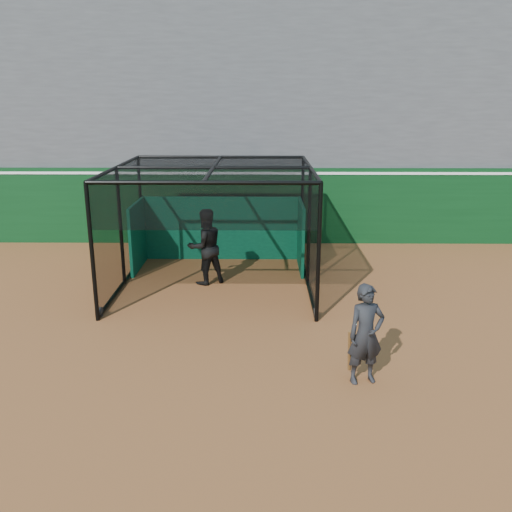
{
  "coord_description": "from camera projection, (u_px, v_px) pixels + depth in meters",
  "views": [
    {
      "loc": [
        0.68,
        -9.28,
        4.72
      ],
      "look_at": [
        0.57,
        2.0,
        1.4
      ],
      "focal_mm": 38.0,
      "sensor_mm": 36.0,
      "label": 1
    }
  ],
  "objects": [
    {
      "name": "ground",
      "position": [
        225.0,
        357.0,
        10.24
      ],
      "size": [
        120.0,
        120.0,
        0.0
      ],
      "primitive_type": "plane",
      "color": "brown",
      "rests_on": "ground"
    },
    {
      "name": "outfield_wall",
      "position": [
        241.0,
        204.0,
        18.03
      ],
      "size": [
        50.0,
        0.5,
        2.5
      ],
      "color": "#093313",
      "rests_on": "ground"
    },
    {
      "name": "grandstand",
      "position": [
        244.0,
        104.0,
        20.75
      ],
      "size": [
        50.0,
        7.85,
        8.95
      ],
      "color": "#4C4C4F",
      "rests_on": "ground"
    },
    {
      "name": "batting_cage",
      "position": [
        215.0,
        228.0,
        13.81
      ],
      "size": [
        4.9,
        4.96,
        3.04
      ],
      "color": "black",
      "rests_on": "ground"
    },
    {
      "name": "batter",
      "position": [
        205.0,
        247.0,
        14.02
      ],
      "size": [
        1.21,
        1.13,
        1.99
      ],
      "primitive_type": "imported",
      "rotation": [
        0.0,
        0.0,
        3.66
      ],
      "color": "black",
      "rests_on": "ground"
    },
    {
      "name": "on_deck_player",
      "position": [
        366.0,
        334.0,
        9.11
      ],
      "size": [
        0.73,
        0.57,
        1.76
      ],
      "color": "black",
      "rests_on": "ground"
    }
  ]
}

